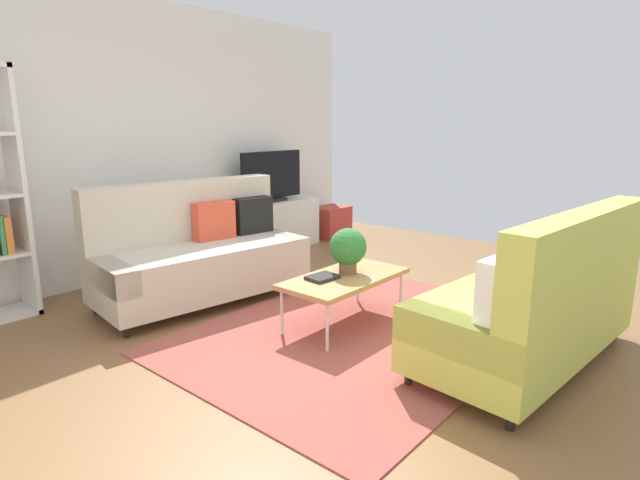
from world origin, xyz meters
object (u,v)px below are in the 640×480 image
Objects in this scene: storage_trunk at (331,222)px; bottle_0 at (257,196)px; vase_0 at (234,198)px; couch_beige at (200,253)px; couch_green at (536,303)px; tv_console at (272,225)px; potted_plant at (348,248)px; vase_1 at (243,199)px; bottle_1 at (263,194)px; coffee_table at (345,279)px; table_book_0 at (322,277)px; tv at (272,177)px.

bottle_0 is (-1.39, 0.06, 0.52)m from storage_trunk.
vase_0 is at bearing 162.80° from bottle_0.
couch_beige and couch_green have the same top height.
storage_trunk is at bearing -5.19° from tv_console.
potted_plant is 2.51m from vase_1.
bottle_1 is at bearing 62.35° from potted_plant.
potted_plant is 2.74× the size of vase_1.
potted_plant is (0.46, -1.38, 0.18)m from couch_beige.
tv_console is at bearing -145.67° from couch_beige.
storage_trunk is (2.53, 2.22, -0.17)m from coffee_table.
couch_green reaches higher than bottle_0.
bottle_0 is at bearing -142.62° from couch_beige.
table_book_0 is at bearing 169.43° from potted_plant.
couch_green is at bearing -73.03° from table_book_0.
tv reaches higher than bottle_0.
bottle_1 is at bearing -173.51° from tv.
tv_console is (1.16, 3.74, -0.13)m from couch_green.
potted_plant reaches higher than vase_1.
coffee_table is at bearing 106.24° from couch_green.
coffee_table is at bearing -118.92° from bottle_1.
vase_0 is at bearing 175.07° from tv_console.
table_book_0 is 1.09× the size of bottle_1.
vase_1 is (-0.43, 0.07, -0.24)m from tv.
coffee_table is 5.66× the size of bottle_0.
vase_1 is 0.71× the size of bottle_0.
couch_green is 8.92× the size of bottle_1.
tv is (1.43, 2.30, 0.56)m from coffee_table.
table_book_0 is at bearing -117.44° from vase_1.
coffee_table is at bearing -121.75° from tv_console.
bottle_1 is at bearing 56.70° from table_book_0.
couch_green is (0.65, -2.84, 0.00)m from couch_beige.
vase_0 is 1.42× the size of vase_1.
storage_trunk is 1.38× the size of potted_plant.
potted_plant reaches higher than table_book_0.
tv_console is 0.63m from tv.
bottle_1 is at bearing 80.36° from couch_green.
vase_0 is at bearing 70.17° from coffee_table.
tv is 5.15× the size of bottle_0.
couch_green reaches higher than storage_trunk.
vase_0 is at bearing -134.40° from couch_beige.
couch_beige is 1.35m from table_book_0.
storage_trunk is at bearing 38.14° from table_book_0.
storage_trunk is (1.10, -0.08, -0.73)m from tv.
bottle_0 is at bearing 63.31° from coffee_table.
bottle_1 reaches higher than potted_plant.
vase_1 is (-1.53, 0.15, 0.49)m from storage_trunk.
tv_console is (1.43, 2.32, -0.07)m from coffee_table.
couch_beige is at bearing -145.42° from vase_1.
vase_1 is at bearing 147.53° from bottle_0.
tv_console is 3.72× the size of potted_plant.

